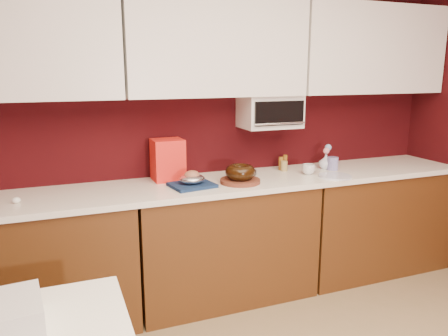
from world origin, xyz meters
name	(u,v)px	position (x,y,z in m)	size (l,w,h in m)	color
wall_back	(209,128)	(0.00, 2.25, 1.25)	(4.00, 0.02, 2.50)	#340709
base_cabinet_left	(30,271)	(-1.33, 1.94, 0.43)	(1.31, 0.58, 0.86)	#4E2A0F
base_cabinet_center	(223,242)	(0.00, 1.94, 0.43)	(1.31, 0.58, 0.86)	#4E2A0F
base_cabinet_right	(368,220)	(1.33, 1.94, 0.43)	(1.31, 0.58, 0.86)	#4E2A0F
countertop	(223,184)	(0.00, 1.94, 0.88)	(4.00, 0.62, 0.04)	white
upper_cabinet_left	(8,42)	(-1.33, 2.08, 1.85)	(1.31, 0.33, 0.70)	white
upper_cabinet_center	(216,47)	(0.00, 2.08, 1.85)	(1.31, 0.33, 0.70)	white
upper_cabinet_right	(369,50)	(1.33, 2.08, 1.85)	(1.31, 0.33, 0.70)	white
toaster_oven	(270,111)	(0.45, 2.10, 1.38)	(0.45, 0.30, 0.25)	white
toaster_oven_door	(280,113)	(0.45, 1.94, 1.38)	(0.40, 0.02, 0.18)	black
toaster_oven_handle	(280,124)	(0.45, 1.93, 1.30)	(0.02, 0.02, 0.42)	silver
cake_base	(240,181)	(0.09, 1.85, 0.91)	(0.29, 0.29, 0.03)	brown
bundt_cake	(240,172)	(0.09, 1.85, 0.98)	(0.21, 0.21, 0.09)	black
navy_towel	(192,185)	(-0.26, 1.87, 0.91)	(0.29, 0.24, 0.02)	#14274B
foil_ham_nest	(192,179)	(-0.26, 1.87, 0.96)	(0.18, 0.15, 0.07)	silver
roasted_ham	(192,175)	(-0.26, 1.87, 0.98)	(0.11, 0.09, 0.07)	#A2644A
pandoro_box	(168,160)	(-0.36, 2.12, 1.05)	(0.22, 0.20, 0.30)	red
dark_pan	(244,172)	(0.22, 2.07, 0.92)	(0.19, 0.19, 0.03)	black
coffee_mug	(309,168)	(0.69, 1.90, 0.95)	(0.09, 0.09, 0.10)	silver
blue_jar	(333,163)	(0.96, 1.96, 0.95)	(0.09, 0.09, 0.10)	navy
flower_vase	(326,161)	(0.93, 2.02, 0.97)	(0.09, 0.09, 0.13)	silver
flower_pink	(326,151)	(0.93, 2.02, 1.05)	(0.05, 0.05, 0.05)	pink
flower_blue	(328,147)	(0.96, 2.04, 1.07)	(0.05, 0.05, 0.05)	#82A1D0
china_plate	(335,176)	(0.83, 1.75, 0.91)	(0.25, 0.25, 0.01)	white
amber_bottle	(281,163)	(0.57, 2.11, 0.95)	(0.04, 0.04, 0.11)	#8B5919
paper_cup	(284,166)	(0.57, 2.07, 0.94)	(0.05, 0.05, 0.08)	olive
egg_right	(16,200)	(-1.36, 1.88, 0.92)	(0.05, 0.04, 0.04)	white
amber_bottle_tall	(285,162)	(0.61, 2.13, 0.96)	(0.03, 0.03, 0.12)	brown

